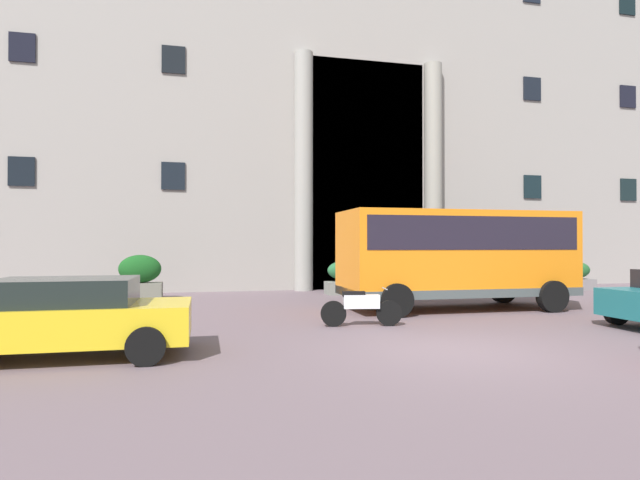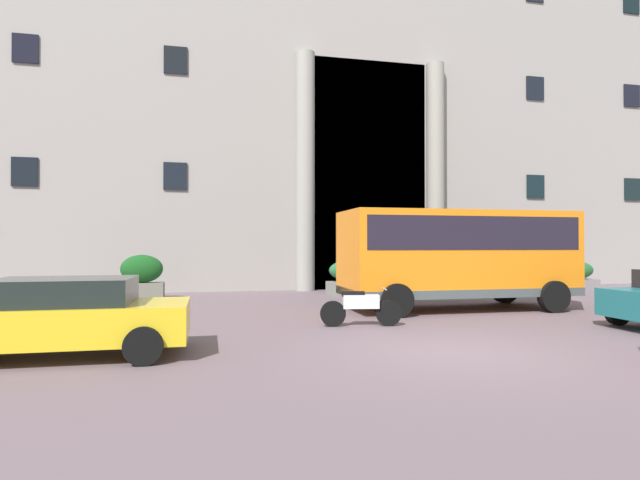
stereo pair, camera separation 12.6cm
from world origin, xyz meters
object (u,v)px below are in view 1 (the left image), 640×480
at_px(bus_stop_sign, 547,257).
at_px(hedge_planter_entrance_left, 140,278).
at_px(hedge_planter_east, 353,277).
at_px(hedge_planter_far_east, 573,276).
at_px(motorcycle_far_end, 360,307).
at_px(orange_minibus, 456,251).
at_px(hedge_planter_far_west, 466,273).
at_px(parked_hatchback_near, 65,316).

height_order(bus_stop_sign, hedge_planter_entrance_left, bus_stop_sign).
bearing_deg(hedge_planter_entrance_left, hedge_planter_east, 2.86).
xyz_separation_m(hedge_planter_entrance_left, hedge_planter_far_east, (17.43, -0.12, -0.17)).
relative_size(hedge_planter_far_east, motorcycle_far_end, 0.87).
relative_size(bus_stop_sign, hedge_planter_far_east, 1.43).
relative_size(orange_minibus, hedge_planter_far_east, 4.06).
bearing_deg(hedge_planter_east, bus_stop_sign, -33.93).
xyz_separation_m(hedge_planter_far_west, parked_hatchback_near, (-12.89, -9.56, -0.08)).
xyz_separation_m(hedge_planter_far_east, parked_hatchback_near, (-17.70, -9.21, 0.11)).
bearing_deg(hedge_planter_far_west, hedge_planter_entrance_left, -178.96).
relative_size(hedge_planter_east, hedge_planter_far_east, 1.28).
relative_size(bus_stop_sign, hedge_planter_east, 1.12).
relative_size(hedge_planter_entrance_left, hedge_planter_east, 0.74).
bearing_deg(motorcycle_far_end, bus_stop_sign, 35.10).
bearing_deg(hedge_planter_east, parked_hatchback_near, -129.85).
relative_size(hedge_planter_far_east, parked_hatchback_near, 0.40).
distance_m(orange_minibus, hedge_planter_far_west, 6.12).
bearing_deg(hedge_planter_far_west, hedge_planter_far_east, -4.18).
bearing_deg(motorcycle_far_end, orange_minibus, 41.89).
bearing_deg(hedge_planter_far_west, orange_minibus, -122.11).
relative_size(orange_minibus, motorcycle_far_end, 3.54).
distance_m(hedge_planter_entrance_left, motorcycle_far_end, 9.20).
bearing_deg(hedge_planter_east, hedge_planter_far_west, -1.95).
bearing_deg(motorcycle_far_end, hedge_planter_far_east, 40.90).
distance_m(orange_minibus, bus_stop_sign, 4.44).
height_order(orange_minibus, motorcycle_far_end, orange_minibus).
height_order(hedge_planter_entrance_left, parked_hatchback_near, hedge_planter_entrance_left).
bearing_deg(hedge_planter_far_east, bus_stop_sign, -138.70).
relative_size(bus_stop_sign, parked_hatchback_near, 0.58).
distance_m(hedge_planter_east, hedge_planter_far_east, 9.60).
bearing_deg(hedge_planter_entrance_left, motorcycle_far_end, -52.30).
distance_m(hedge_planter_entrance_left, hedge_planter_east, 7.85).
bearing_deg(hedge_planter_east, hedge_planter_entrance_left, -177.14).
bearing_deg(hedge_planter_entrance_left, orange_minibus, -27.53).
bearing_deg(motorcycle_far_end, hedge_planter_east, 83.54).
xyz_separation_m(orange_minibus, motorcycle_far_end, (-3.77, -2.38, -1.26)).
xyz_separation_m(bus_stop_sign, motorcycle_far_end, (-7.98, -3.79, -1.04)).
xyz_separation_m(hedge_planter_far_east, motorcycle_far_end, (-11.80, -7.15, -0.14)).
distance_m(orange_minibus, hedge_planter_east, 5.61).
distance_m(orange_minibus, hedge_planter_entrance_left, 10.64).
bearing_deg(hedge_planter_far_east, hedge_planter_east, 176.93).
xyz_separation_m(hedge_planter_east, parked_hatchback_near, (-8.12, -9.72, 0.04)).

